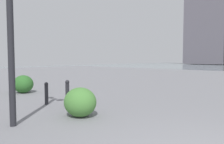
% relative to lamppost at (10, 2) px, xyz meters
% --- Properties ---
extents(lamppost, '(0.98, 0.28, 4.21)m').
position_rel_lamppost_xyz_m(lamppost, '(0.00, 0.00, 0.00)').
color(lamppost, '#232328').
rests_on(lamppost, ground).
extents(bollard_near, '(0.13, 0.13, 0.86)m').
position_rel_lamppost_xyz_m(bollard_near, '(0.67, -1.97, -2.34)').
color(bollard_near, '#232328').
rests_on(bollard_near, ground).
extents(bollard_mid, '(0.13, 0.13, 0.75)m').
position_rel_lamppost_xyz_m(bollard_mid, '(1.50, -1.72, -2.39)').
color(bollard_mid, '#232328').
rests_on(bollard_mid, ground).
extents(shrub_low, '(0.94, 0.85, 0.80)m').
position_rel_lamppost_xyz_m(shrub_low, '(4.45, -2.27, -2.39)').
color(shrub_low, '#2D6628').
rests_on(shrub_low, ground).
extents(shrub_round, '(0.91, 0.82, 0.78)m').
position_rel_lamppost_xyz_m(shrub_round, '(-0.50, -1.54, -2.40)').
color(shrub_round, '#477F38').
rests_on(shrub_round, ground).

